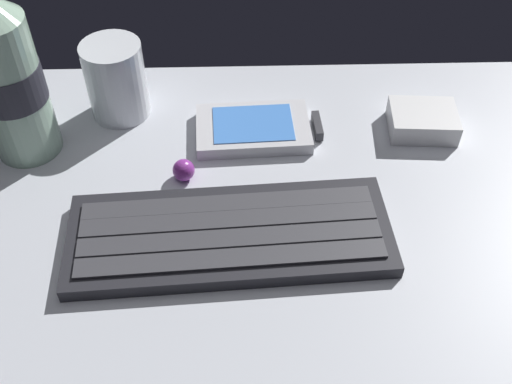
# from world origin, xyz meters

# --- Properties ---
(ground_plane) EXTENTS (0.64, 0.48, 0.03)m
(ground_plane) POSITION_xyz_m (0.00, -0.00, -0.01)
(ground_plane) COLOR silver
(keyboard) EXTENTS (0.30, 0.13, 0.02)m
(keyboard) POSITION_xyz_m (-0.02, -0.03, 0.01)
(keyboard) COLOR #232328
(keyboard) RESTS_ON ground_plane
(handheld_device) EXTENTS (0.13, 0.08, 0.02)m
(handheld_device) POSITION_xyz_m (0.01, 0.12, 0.01)
(handheld_device) COLOR silver
(handheld_device) RESTS_ON ground_plane
(juice_cup) EXTENTS (0.06, 0.06, 0.09)m
(juice_cup) POSITION_xyz_m (-0.15, 0.16, 0.04)
(juice_cup) COLOR silver
(juice_cup) RESTS_ON ground_plane
(water_bottle) EXTENTS (0.07, 0.07, 0.21)m
(water_bottle) POSITION_xyz_m (-0.23, 0.10, 0.09)
(water_bottle) COLOR #9EC1A8
(water_bottle) RESTS_ON ground_plane
(charger_block) EXTENTS (0.07, 0.06, 0.02)m
(charger_block) POSITION_xyz_m (0.18, 0.12, 0.01)
(charger_block) COLOR white
(charger_block) RESTS_ON ground_plane
(trackball_mouse) EXTENTS (0.02, 0.02, 0.02)m
(trackball_mouse) POSITION_xyz_m (-0.07, 0.05, 0.01)
(trackball_mouse) COLOR purple
(trackball_mouse) RESTS_ON ground_plane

